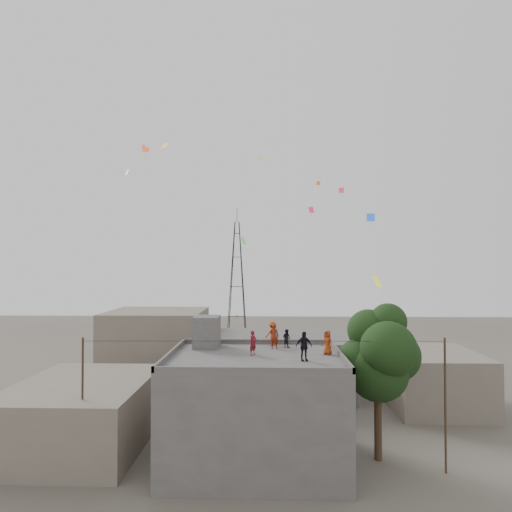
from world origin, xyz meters
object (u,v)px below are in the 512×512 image
(transmission_tower, at_px, (237,280))
(tree, at_px, (380,355))
(stair_head_box, at_px, (207,332))
(person_red_adult, at_px, (274,336))
(person_dark_adult, at_px, (304,346))

(transmission_tower, bearing_deg, tree, -73.91)
(tree, bearing_deg, stair_head_box, 169.26)
(tree, xyz_separation_m, person_red_adult, (-6.23, 1.74, 0.78))
(stair_head_box, distance_m, transmission_tower, 37.46)
(person_dark_adult, bearing_deg, transmission_tower, 82.57)
(stair_head_box, xyz_separation_m, transmission_tower, (-0.80, 37.40, 1.97))
(tree, height_order, person_red_adult, tree)
(stair_head_box, distance_m, person_red_adult, 4.35)
(stair_head_box, xyz_separation_m, tree, (10.57, -2.00, -1.00))
(stair_head_box, bearing_deg, person_dark_adult, -32.25)
(tree, height_order, person_dark_adult, tree)
(tree, height_order, transmission_tower, transmission_tower)
(tree, relative_size, transmission_tower, 0.45)
(person_red_adult, bearing_deg, transmission_tower, -74.06)
(transmission_tower, xyz_separation_m, person_dark_adult, (6.73, -41.14, -2.16))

